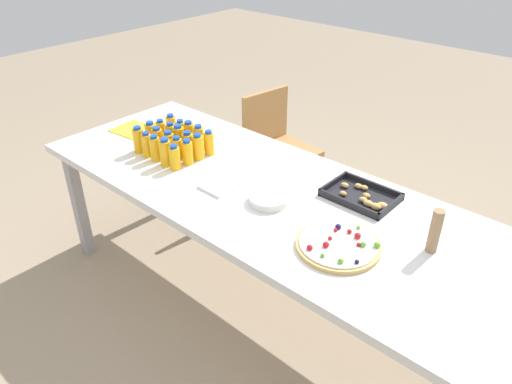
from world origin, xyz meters
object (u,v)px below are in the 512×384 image
at_px(juice_bottle_8, 177,149).
at_px(juice_bottle_11, 171,135).
at_px(juice_bottle_10, 161,132).
at_px(juice_bottle_14, 198,147).
at_px(juice_bottle_3, 166,153).
at_px(plate_stack, 269,199).
at_px(juice_bottle_9, 187,152).
at_px(snack_tray, 362,196).
at_px(juice_bottle_6, 157,140).
at_px(juice_bottle_1, 147,145).
at_px(juice_bottle_0, 139,140).
at_px(chair_far_left, 276,142).
at_px(juice_bottle_12, 178,139).
at_px(napkin_stack, 219,186).
at_px(juice_bottle_5, 151,135).
at_px(cardboard_tube, 435,231).
at_px(juice_bottle_17, 189,135).
at_px(juice_bottle_7, 169,144).
at_px(juice_bottle_18, 199,139).
at_px(juice_bottle_2, 155,149).
at_px(juice_bottle_15, 171,127).
at_px(paper_folder, 135,131).
at_px(fruit_pizza, 339,245).
at_px(juice_bottle_13, 188,144).
at_px(party_table, 265,200).
at_px(juice_bottle_19, 209,143).

xyz_separation_m(juice_bottle_8, juice_bottle_11, (-0.15, 0.08, 0.00)).
distance_m(juice_bottle_10, juice_bottle_14, 0.30).
height_order(juice_bottle_3, plate_stack, juice_bottle_3).
height_order(juice_bottle_9, snack_tray, juice_bottle_9).
bearing_deg(juice_bottle_6, plate_stack, 0.29).
relative_size(juice_bottle_1, plate_stack, 0.75).
bearing_deg(juice_bottle_0, chair_far_left, 82.30).
height_order(chair_far_left, juice_bottle_14, juice_bottle_14).
relative_size(juice_bottle_6, juice_bottle_12, 0.92).
bearing_deg(snack_tray, juice_bottle_3, -157.44).
distance_m(juice_bottle_9, snack_tray, 0.90).
xyz_separation_m(snack_tray, napkin_stack, (-0.56, -0.36, -0.01)).
relative_size(juice_bottle_1, juice_bottle_3, 0.92).
height_order(chair_far_left, juice_bottle_12, juice_bottle_12).
bearing_deg(juice_bottle_5, cardboard_tube, 5.41).
bearing_deg(juice_bottle_17, juice_bottle_7, -89.69).
bearing_deg(juice_bottle_18, juice_bottle_11, -155.80).
height_order(juice_bottle_2, juice_bottle_12, juice_bottle_12).
relative_size(juice_bottle_5, juice_bottle_10, 1.06).
xyz_separation_m(juice_bottle_8, juice_bottle_10, (-0.23, 0.07, 0.00)).
bearing_deg(juice_bottle_0, juice_bottle_8, 18.96).
bearing_deg(juice_bottle_6, juice_bottle_15, 115.42).
height_order(juice_bottle_1, cardboard_tube, cardboard_tube).
bearing_deg(juice_bottle_14, juice_bottle_5, -166.22).
height_order(juice_bottle_12, paper_folder, juice_bottle_12).
relative_size(fruit_pizza, plate_stack, 1.82).
bearing_deg(juice_bottle_13, juice_bottle_15, 161.40).
bearing_deg(juice_bottle_12, napkin_stack, -16.34).
relative_size(juice_bottle_11, juice_bottle_18, 0.96).
distance_m(juice_bottle_2, juice_bottle_12, 0.15).
xyz_separation_m(juice_bottle_14, paper_folder, (-0.54, -0.01, -0.06)).
relative_size(juice_bottle_12, paper_folder, 0.58).
bearing_deg(juice_bottle_10, snack_tray, 11.47).
bearing_deg(party_table, juice_bottle_8, -172.12).
height_order(juice_bottle_13, plate_stack, juice_bottle_13).
xyz_separation_m(juice_bottle_14, fruit_pizza, (0.97, -0.15, -0.05)).
distance_m(juice_bottle_3, napkin_stack, 0.37).
xyz_separation_m(juice_bottle_1, juice_bottle_15, (-0.08, 0.23, 0.00)).
height_order(juice_bottle_1, juice_bottle_3, juice_bottle_3).
xyz_separation_m(juice_bottle_10, juice_bottle_14, (0.30, 0.01, 0.00)).
xyz_separation_m(plate_stack, napkin_stack, (-0.26, -0.06, -0.01)).
bearing_deg(juice_bottle_19, juice_bottle_15, -179.95).
bearing_deg(snack_tray, juice_bottle_0, -161.53).
height_order(juice_bottle_8, juice_bottle_15, juice_bottle_15).
distance_m(juice_bottle_6, fruit_pizza, 1.20).
bearing_deg(juice_bottle_11, juice_bottle_0, -115.06).
distance_m(party_table, juice_bottle_12, 0.63).
bearing_deg(juice_bottle_7, juice_bottle_6, -173.49).
distance_m(juice_bottle_17, paper_folder, 0.41).
xyz_separation_m(juice_bottle_3, juice_bottle_8, (-0.00, 0.08, -0.01)).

